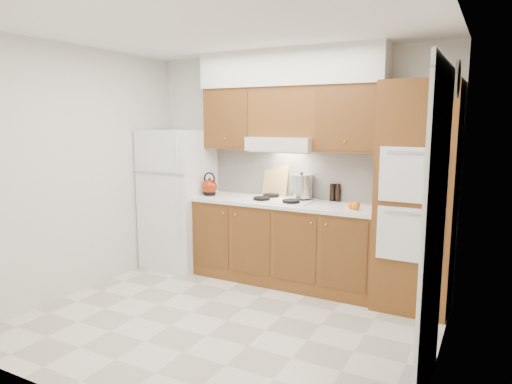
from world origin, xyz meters
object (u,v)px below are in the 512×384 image
(fridge, at_px, (179,199))
(oven_cabinet, at_px, (417,197))
(kettle, at_px, (210,187))
(stock_pot, at_px, (301,186))

(fridge, distance_m, oven_cabinet, 2.86)
(kettle, xyz_separation_m, stock_pot, (1.10, 0.22, 0.05))
(fridge, xyz_separation_m, stock_pot, (1.57, 0.21, 0.24))
(oven_cabinet, height_order, stock_pot, oven_cabinet)
(fridge, height_order, oven_cabinet, oven_cabinet)
(kettle, relative_size, stock_pot, 0.72)
(stock_pot, bearing_deg, fridge, -172.30)
(oven_cabinet, bearing_deg, fridge, -179.30)
(kettle, bearing_deg, stock_pot, 21.01)
(fridge, distance_m, kettle, 0.51)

